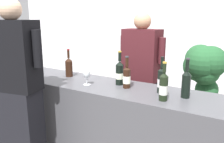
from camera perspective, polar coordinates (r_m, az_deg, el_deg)
The scene contains 12 objects.
wall_back at distance 4.71m, azimuth 14.95°, elevation 10.18°, with size 8.00×0.10×2.80m, color white.
counter at distance 2.59m, azimuth -3.08°, elevation -13.02°, with size 2.51×0.58×0.94m, color #4C4C51.
wine_bottle_0 at distance 2.16m, azimuth 11.93°, elevation -2.07°, with size 0.07×0.07×0.33m.
wine_bottle_1 at distance 1.97m, azimuth 12.44°, elevation -3.55°, with size 0.07×0.07×0.32m.
wine_bottle_2 at distance 2.08m, azimuth 17.59°, elevation -2.67°, with size 0.07×0.07×0.34m.
wine_bottle_3 at distance 2.37m, azimuth 1.86°, elevation -0.30°, with size 0.08×0.08×0.34m.
wine_bottle_4 at distance 2.26m, azimuth 3.61°, elevation -1.30°, with size 0.07×0.07×0.31m.
wine_bottle_5 at distance 2.74m, azimuth -10.44°, elevation 1.21°, with size 0.08×0.08×0.32m.
wine_glass at distance 2.37m, azimuth -6.19°, elevation -0.60°, with size 0.07×0.07×0.17m.
person_server at distance 2.95m, azimuth 7.01°, elevation -2.72°, with size 0.60×0.28×1.67m.
person_guest at distance 2.40m, azimuth -21.79°, elevation -5.87°, with size 0.58×0.32×1.78m.
potted_shrub at distance 3.35m, azimuth 21.31°, elevation 0.12°, with size 0.59×0.62×1.26m.
Camera 1 is at (1.31, -1.92, 1.62)m, focal length 37.58 mm.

